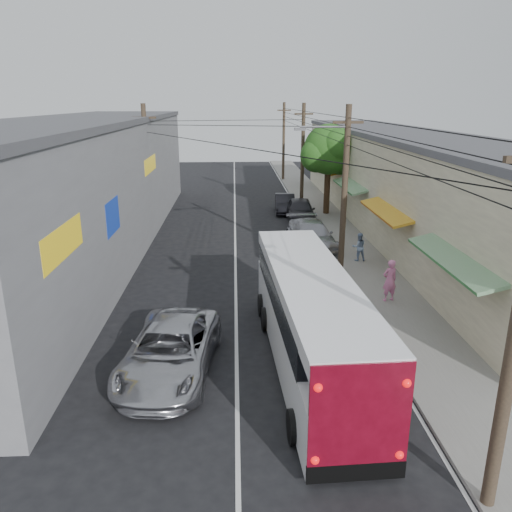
{
  "coord_description": "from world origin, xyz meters",
  "views": [
    {
      "loc": [
        0.01,
        -10.2,
        8.13
      ],
      "look_at": [
        0.85,
        9.37,
        2.02
      ],
      "focal_mm": 35.0,
      "sensor_mm": 36.0,
      "label": 1
    }
  ],
  "objects_px": {
    "parked_car_far": "(285,203)",
    "pedestrian_near": "(390,280)",
    "coach_bus": "(310,318)",
    "parked_car_mid": "(300,210)",
    "parked_suv": "(311,236)",
    "pedestrian_far": "(359,247)",
    "jeepney": "(170,350)"
  },
  "relations": [
    {
      "from": "coach_bus",
      "to": "parked_car_far",
      "type": "relative_size",
      "value": 2.63
    },
    {
      "from": "pedestrian_near",
      "to": "pedestrian_far",
      "type": "distance_m",
      "value": 5.5
    },
    {
      "from": "jeepney",
      "to": "parked_suv",
      "type": "distance_m",
      "value": 14.87
    },
    {
      "from": "parked_suv",
      "to": "parked_car_mid",
      "type": "distance_m",
      "value": 6.8
    },
    {
      "from": "parked_car_far",
      "to": "coach_bus",
      "type": "bearing_deg",
      "value": -90.87
    },
    {
      "from": "coach_bus",
      "to": "parked_suv",
      "type": "distance_m",
      "value": 13.21
    },
    {
      "from": "pedestrian_near",
      "to": "coach_bus",
      "type": "bearing_deg",
      "value": 34.19
    },
    {
      "from": "parked_car_mid",
      "to": "jeepney",
      "type": "bearing_deg",
      "value": -104.98
    },
    {
      "from": "jeepney",
      "to": "pedestrian_far",
      "type": "bearing_deg",
      "value": 57.7
    },
    {
      "from": "coach_bus",
      "to": "parked_car_mid",
      "type": "bearing_deg",
      "value": 80.67
    },
    {
      "from": "parked_car_far",
      "to": "pedestrian_near",
      "type": "height_order",
      "value": "pedestrian_near"
    },
    {
      "from": "coach_bus",
      "to": "jeepney",
      "type": "distance_m",
      "value": 4.46
    },
    {
      "from": "parked_car_mid",
      "to": "coach_bus",
      "type": "bearing_deg",
      "value": -93.36
    },
    {
      "from": "coach_bus",
      "to": "pedestrian_far",
      "type": "distance_m",
      "value": 11.2
    },
    {
      "from": "parked_car_mid",
      "to": "pedestrian_near",
      "type": "bearing_deg",
      "value": -79.95
    },
    {
      "from": "parked_car_far",
      "to": "pedestrian_near",
      "type": "distance_m",
      "value": 18.21
    },
    {
      "from": "jeepney",
      "to": "pedestrian_far",
      "type": "height_order",
      "value": "pedestrian_far"
    },
    {
      "from": "parked_car_mid",
      "to": "pedestrian_near",
      "type": "distance_m",
      "value": 15.04
    },
    {
      "from": "coach_bus",
      "to": "jeepney",
      "type": "height_order",
      "value": "coach_bus"
    },
    {
      "from": "pedestrian_near",
      "to": "pedestrian_far",
      "type": "height_order",
      "value": "pedestrian_near"
    },
    {
      "from": "coach_bus",
      "to": "parked_suv",
      "type": "bearing_deg",
      "value": 78.35
    },
    {
      "from": "parked_car_far",
      "to": "parked_suv",
      "type": "bearing_deg",
      "value": -83.98
    },
    {
      "from": "coach_bus",
      "to": "parked_suv",
      "type": "height_order",
      "value": "coach_bus"
    },
    {
      "from": "jeepney",
      "to": "parked_car_far",
      "type": "relative_size",
      "value": 1.35
    },
    {
      "from": "coach_bus",
      "to": "pedestrian_far",
      "type": "height_order",
      "value": "coach_bus"
    },
    {
      "from": "jeepney",
      "to": "parked_car_mid",
      "type": "relative_size",
      "value": 1.18
    },
    {
      "from": "parked_suv",
      "to": "pedestrian_far",
      "type": "bearing_deg",
      "value": -57.22
    },
    {
      "from": "parked_car_far",
      "to": "pedestrian_far",
      "type": "height_order",
      "value": "pedestrian_far"
    },
    {
      "from": "coach_bus",
      "to": "pedestrian_near",
      "type": "distance_m",
      "value": 6.39
    },
    {
      "from": "parked_car_mid",
      "to": "parked_suv",
      "type": "bearing_deg",
      "value": -88.86
    },
    {
      "from": "parked_car_far",
      "to": "pedestrian_near",
      "type": "xyz_separation_m",
      "value": [
        2.58,
        -18.03,
        0.34
      ]
    },
    {
      "from": "jeepney",
      "to": "pedestrian_near",
      "type": "height_order",
      "value": "pedestrian_near"
    }
  ]
}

